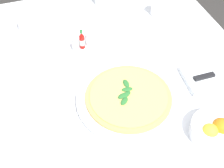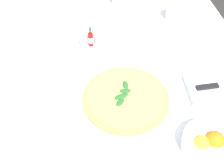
# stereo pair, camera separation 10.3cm
# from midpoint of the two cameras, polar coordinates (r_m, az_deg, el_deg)

# --- Properties ---
(dining_table) EXTENTS (1.14, 1.14, 0.75)m
(dining_table) POSITION_cam_midpoint_polar(r_m,az_deg,el_deg) (1.18, 0.34, -2.67)
(dining_table) COLOR white
(dining_table) RESTS_ON ground_plane
(pizza_plate) EXTENTS (0.34, 0.34, 0.02)m
(pizza_plate) POSITION_cam_midpoint_polar(r_m,az_deg,el_deg) (0.99, 5.52, -3.34)
(pizza_plate) COLOR white
(pizza_plate) RESTS_ON dining_table
(pizza) EXTENTS (0.28, 0.28, 0.02)m
(pizza) POSITION_cam_midpoint_polar(r_m,az_deg,el_deg) (0.98, 5.56, -2.82)
(pizza) COLOR #DBAD60
(pizza) RESTS_ON pizza_plate
(coffee_cup_far_right) EXTENTS (0.13, 0.13, 0.07)m
(coffee_cup_far_right) POSITION_cam_midpoint_polar(r_m,az_deg,el_deg) (1.35, 13.89, 12.44)
(coffee_cup_far_right) COLOR white
(coffee_cup_far_right) RESTS_ON dining_table
(coffee_cup_left_edge) EXTENTS (0.13, 0.13, 0.07)m
(coffee_cup_left_edge) POSITION_cam_midpoint_polar(r_m,az_deg,el_deg) (1.31, -10.75, 11.90)
(coffee_cup_left_edge) COLOR white
(coffee_cup_left_edge) RESTS_ON dining_table
(napkin_folded) EXTENTS (0.23, 0.15, 0.02)m
(napkin_folded) POSITION_cam_midpoint_polar(r_m,az_deg,el_deg) (1.11, 22.03, -0.83)
(napkin_folded) COLOR white
(napkin_folded) RESTS_ON dining_table
(dinner_knife) EXTENTS (0.20, 0.02, 0.01)m
(dinner_knife) POSITION_cam_midpoint_polar(r_m,az_deg,el_deg) (1.10, 22.36, -0.32)
(dinner_knife) COLOR silver
(dinner_knife) RESTS_ON napkin_folded
(citrus_bowl) EXTENTS (0.15, 0.15, 0.07)m
(citrus_bowl) POSITION_cam_midpoint_polar(r_m,az_deg,el_deg) (0.94, 20.65, -10.55)
(citrus_bowl) COLOR white
(citrus_bowl) RESTS_ON dining_table
(hot_sauce_bottle) EXTENTS (0.02, 0.02, 0.08)m
(hot_sauce_bottle) POSITION_cam_midpoint_polar(r_m,az_deg,el_deg) (1.18, -1.52, 8.45)
(hot_sauce_bottle) COLOR #B7140F
(hot_sauce_bottle) RESTS_ON dining_table
(salt_shaker) EXTENTS (0.03, 0.03, 0.06)m
(salt_shaker) POSITION_cam_midpoint_polar(r_m,az_deg,el_deg) (1.20, -0.24, 8.55)
(salt_shaker) COLOR white
(salt_shaker) RESTS_ON dining_table
(pepper_shaker) EXTENTS (0.03, 0.03, 0.06)m
(pepper_shaker) POSITION_cam_midpoint_polar(r_m,az_deg,el_deg) (1.17, -2.80, 7.65)
(pepper_shaker) COLOR white
(pepper_shaker) RESTS_ON dining_table
(menu_card) EXTENTS (0.02, 0.09, 0.06)m
(menu_card) POSITION_cam_midpoint_polar(r_m,az_deg,el_deg) (1.04, -17.50, -1.18)
(menu_card) COLOR white
(menu_card) RESTS_ON dining_table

